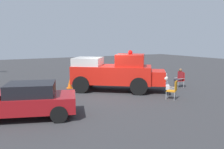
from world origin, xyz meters
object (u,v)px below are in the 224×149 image
lawn_chair_near_truck (181,79)px  spectator_seated (179,77)px  classic_hot_rod (23,100)px  vintage_fire_truck (116,72)px  traffic_cone (70,84)px  lawn_chair_by_car (174,89)px

lawn_chair_near_truck → spectator_seated: spectator_seated is taller
classic_hot_rod → lawn_chair_near_truck: bearing=8.5°
vintage_fire_truck → spectator_seated: vintage_fire_truck is taller
lawn_chair_near_truck → traffic_cone: bearing=154.2°
lawn_chair_near_truck → spectator_seated: size_ratio=0.79×
vintage_fire_truck → lawn_chair_by_car: (1.61, -3.51, -0.61)m
classic_hot_rod → lawn_chair_by_car: 7.68m
vintage_fire_truck → lawn_chair_near_truck: (4.47, -1.21, -0.61)m
vintage_fire_truck → lawn_chair_by_car: size_ratio=5.90×
vintage_fire_truck → lawn_chair_by_car: 3.90m
lawn_chair_by_car → lawn_chair_near_truck: bearing=38.7°
classic_hot_rod → lawn_chair_near_truck: classic_hot_rod is taller
spectator_seated → lawn_chair_by_car: bearing=-139.6°
vintage_fire_truck → classic_hot_rod: vintage_fire_truck is taller
lawn_chair_near_truck → lawn_chair_by_car: bearing=-141.3°
spectator_seated → classic_hot_rod: bearing=-171.2°
classic_hot_rod → vintage_fire_truck: bearing=24.7°
classic_hot_rod → spectator_seated: (10.38, 1.60, -0.05)m
lawn_chair_by_car → classic_hot_rod: bearing=174.5°
classic_hot_rod → lawn_chair_by_car: classic_hot_rod is taller
lawn_chair_near_truck → lawn_chair_by_car: (-2.87, -2.30, 0.00)m
traffic_cone → spectator_seated: bearing=-26.0°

